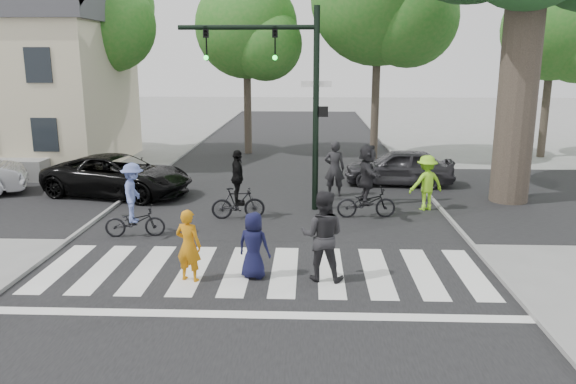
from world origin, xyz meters
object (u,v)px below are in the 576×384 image
at_px(traffic_signal, 287,80).
at_px(pedestrian_child, 254,245).
at_px(pedestrian_woman, 189,246).
at_px(car_suv, 119,175).
at_px(pedestrian_adult, 322,236).
at_px(cyclist_mid, 238,191).
at_px(car_grey, 399,167).
at_px(cyclist_right, 367,185).
at_px(cyclist_left, 134,205).

bearing_deg(traffic_signal, pedestrian_child, -94.86).
bearing_deg(pedestrian_woman, car_suv, -44.23).
distance_m(pedestrian_adult, car_suv, 9.88).
bearing_deg(pedestrian_adult, pedestrian_woman, 12.92).
height_order(cyclist_mid, car_grey, cyclist_mid).
distance_m(pedestrian_child, pedestrian_adult, 1.45).
xyz_separation_m(pedestrian_woman, cyclist_right, (4.13, 4.98, 0.20)).
bearing_deg(pedestrian_child, pedestrian_woman, 28.26).
xyz_separation_m(pedestrian_woman, car_suv, (-3.97, 7.42, -0.07)).
bearing_deg(cyclist_left, car_suv, 113.21).
bearing_deg(traffic_signal, car_suv, 164.50).
relative_size(pedestrian_adult, cyclist_mid, 0.95).
bearing_deg(car_suv, cyclist_left, -142.94).
height_order(pedestrian_adult, cyclist_right, cyclist_right).
bearing_deg(pedestrian_adult, car_grey, -98.68).
distance_m(pedestrian_child, cyclist_left, 4.31).
xyz_separation_m(pedestrian_woman, cyclist_left, (-2.04, 2.92, 0.08)).
relative_size(pedestrian_child, cyclist_mid, 0.71).
bearing_deg(car_grey, traffic_signal, -42.05).
bearing_deg(cyclist_mid, cyclist_left, -143.90).
height_order(pedestrian_child, cyclist_right, cyclist_right).
bearing_deg(cyclist_right, pedestrian_child, -120.50).
height_order(cyclist_right, car_grey, cyclist_right).
distance_m(pedestrian_woman, car_suv, 8.41).
xyz_separation_m(pedestrian_child, pedestrian_adult, (1.43, -0.04, 0.24)).
height_order(traffic_signal, cyclist_right, traffic_signal).
height_order(pedestrian_adult, cyclist_left, cyclist_left).
distance_m(pedestrian_adult, cyclist_left, 5.52).
height_order(traffic_signal, pedestrian_child, traffic_signal).
bearing_deg(car_grey, pedestrian_woman, -25.99).
distance_m(pedestrian_woman, pedestrian_adult, 2.77).
xyz_separation_m(cyclist_right, car_suv, (-8.10, 2.44, -0.27)).
relative_size(traffic_signal, car_suv, 1.20).
bearing_deg(cyclist_right, pedestrian_adult, -106.00).
bearing_deg(car_grey, cyclist_left, -44.68).
bearing_deg(pedestrian_woman, cyclist_right, -112.03).
bearing_deg(car_grey, pedestrian_adult, -12.58).
relative_size(cyclist_left, cyclist_mid, 0.97).
height_order(cyclist_left, cyclist_right, cyclist_right).
relative_size(cyclist_right, car_grey, 0.55).
distance_m(pedestrian_woman, cyclist_mid, 4.73).
xyz_separation_m(pedestrian_adult, cyclist_left, (-4.79, 2.74, -0.11)).
height_order(pedestrian_adult, car_suv, pedestrian_adult).
height_order(pedestrian_woman, car_grey, pedestrian_woman).
bearing_deg(pedestrian_adult, pedestrian_child, 7.74).
relative_size(cyclist_mid, cyclist_right, 0.93).
bearing_deg(cyclist_mid, traffic_signal, 38.76).
bearing_deg(cyclist_mid, pedestrian_woman, -95.14).
xyz_separation_m(pedestrian_woman, pedestrian_adult, (2.75, 0.18, 0.19)).
bearing_deg(pedestrian_child, car_suv, -34.67).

